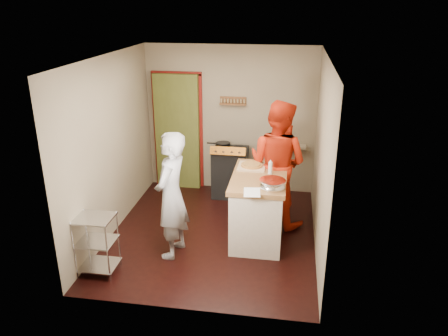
{
  "coord_description": "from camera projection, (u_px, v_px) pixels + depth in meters",
  "views": [
    {
      "loc": [
        1.06,
        -5.68,
        3.31
      ],
      "look_at": [
        0.16,
        0.0,
        1.07
      ],
      "focal_mm": 35.0,
      "sensor_mm": 36.0,
      "label": 1
    }
  ],
  "objects": [
    {
      "name": "floor",
      "position": [
        213.0,
        233.0,
        6.59
      ],
      "size": [
        3.5,
        3.5,
        0.0
      ],
      "primitive_type": "plane",
      "color": "black",
      "rests_on": "ground"
    },
    {
      "name": "back_wall",
      "position": [
        196.0,
        127.0,
        7.91
      ],
      "size": [
        3.0,
        0.44,
        2.6
      ],
      "color": "gray",
      "rests_on": "ground"
    },
    {
      "name": "stove",
      "position": [
        230.0,
        171.0,
        7.73
      ],
      "size": [
        0.6,
        0.63,
        1.0
      ],
      "color": "black",
      "rests_on": "ground"
    },
    {
      "name": "person_stripe",
      "position": [
        171.0,
        196.0,
        5.76
      ],
      "size": [
        0.51,
        0.69,
        1.75
      ],
      "primitive_type": "imported",
      "rotation": [
        0.0,
        0.0,
        -1.72
      ],
      "color": "#B4B5BA",
      "rests_on": "ground"
    },
    {
      "name": "island",
      "position": [
        259.0,
        205.0,
        6.32
      ],
      "size": [
        0.77,
        1.4,
        1.29
      ],
      "color": "beige",
      "rests_on": "ground"
    },
    {
      "name": "person_red",
      "position": [
        277.0,
        163.0,
        6.62
      ],
      "size": [
        1.18,
        1.08,
        1.95
      ],
      "primitive_type": "imported",
      "rotation": [
        0.0,
        0.0,
        2.67
      ],
      "color": "red",
      "rests_on": "ground"
    },
    {
      "name": "right_wall",
      "position": [
        321.0,
        158.0,
        5.9
      ],
      "size": [
        0.04,
        3.5,
        2.6
      ],
      "primitive_type": "cube",
      "color": "gray",
      "rests_on": "ground"
    },
    {
      "name": "ceiling",
      "position": [
        212.0,
        56.0,
        5.64
      ],
      "size": [
        3.0,
        3.5,
        0.02
      ],
      "primitive_type": "cube",
      "color": "white",
      "rests_on": "back_wall"
    },
    {
      "name": "left_wall",
      "position": [
        111.0,
        147.0,
        6.33
      ],
      "size": [
        0.04,
        3.5,
        2.6
      ],
      "primitive_type": "cube",
      "color": "gray",
      "rests_on": "ground"
    },
    {
      "name": "wire_shelving",
      "position": [
        96.0,
        242.0,
        5.51
      ],
      "size": [
        0.48,
        0.4,
        0.8
      ],
      "color": "silver",
      "rests_on": "ground"
    }
  ]
}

